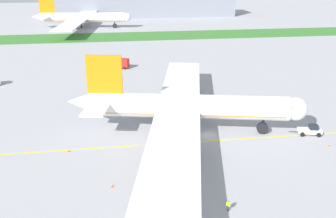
% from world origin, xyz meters
% --- Properties ---
extents(ground_plane, '(600.00, 600.00, 0.00)m').
position_xyz_m(ground_plane, '(0.00, 0.00, 0.00)').
color(ground_plane, '#9E9EA3').
rests_on(ground_plane, ground).
extents(apron_taxi_line, '(280.00, 0.36, 0.01)m').
position_xyz_m(apron_taxi_line, '(0.00, -2.73, 0.00)').
color(apron_taxi_line, yellow).
rests_on(apron_taxi_line, ground).
extents(grass_median_strip, '(320.00, 24.00, 0.10)m').
position_xyz_m(grass_median_strip, '(0.00, 114.56, 0.05)').
color(grass_median_strip, '#38722D').
rests_on(grass_median_strip, ground).
extents(airliner_foreground, '(47.16, 75.80, 15.48)m').
position_xyz_m(airliner_foreground, '(-4.06, 2.65, 5.26)').
color(airliner_foreground, white).
rests_on(airliner_foreground, ground).
extents(pushback_tug, '(6.38, 3.10, 2.14)m').
position_xyz_m(pushback_tug, '(20.40, -2.82, 0.98)').
color(pushback_tug, white).
rests_on(pushback_tug, ground).
extents(ground_crew_wingwalker_port, '(0.52, 0.40, 1.62)m').
position_xyz_m(ground_crew_wingwalker_port, '(-3.13, -24.98, 0.98)').
color(ground_crew_wingwalker_port, black).
rests_on(ground_crew_wingwalker_port, ground).
extents(traffic_cone_near_nose, '(0.36, 0.36, 0.58)m').
position_xyz_m(traffic_cone_near_nose, '(-26.54, -3.45, 0.28)').
color(traffic_cone_near_nose, '#F2590C').
rests_on(traffic_cone_near_nose, ground).
extents(traffic_cone_port_wing, '(0.36, 0.36, 0.58)m').
position_xyz_m(traffic_cone_port_wing, '(-18.90, -16.51, 0.28)').
color(traffic_cone_port_wing, '#F2590C').
rests_on(traffic_cone_port_wing, ground).
extents(traffic_cone_starboard_wing, '(0.36, 0.36, 0.58)m').
position_xyz_m(traffic_cone_starboard_wing, '(21.46, -8.17, 0.28)').
color(traffic_cone_starboard_wing, '#F2590C').
rests_on(traffic_cone_starboard_wing, ground).
extents(service_truck_fuel_bowser, '(5.72, 3.99, 3.24)m').
position_xyz_m(service_truck_fuel_bowser, '(-14.99, 55.54, 1.72)').
color(service_truck_fuel_bowser, '#B21E19').
rests_on(service_truck_fuel_bowser, ground).
extents(parked_airliner_far_left, '(52.04, 83.68, 16.08)m').
position_xyz_m(parked_airliner_far_left, '(-32.61, 143.63, 5.46)').
color(parked_airliner_far_left, white).
rests_on(parked_airliner_far_left, ground).
extents(terminal_building, '(119.99, 20.00, 18.00)m').
position_xyz_m(terminal_building, '(2.70, 188.05, 9.00)').
color(terminal_building, gray).
rests_on(terminal_building, ground).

